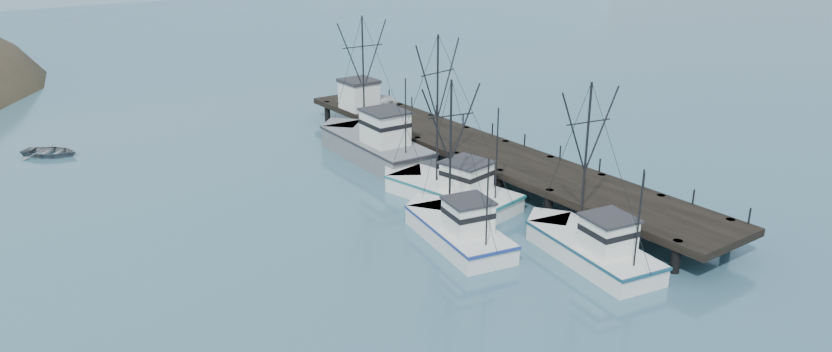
{
  "coord_description": "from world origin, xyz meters",
  "views": [
    {
      "loc": [
        -23.07,
        -26.13,
        19.59
      ],
      "look_at": [
        4.96,
        12.36,
        2.5
      ],
      "focal_mm": 32.0,
      "sensor_mm": 36.0,
      "label": 1
    }
  ],
  "objects": [
    {
      "name": "pier_shed",
      "position": [
        12.53,
        31.83,
        3.42
      ],
      "size": [
        3.0,
        3.2,
        2.8
      ],
      "color": "silver",
      "rests_on": "pier"
    },
    {
      "name": "pickup_truck",
      "position": [
        13.85,
        31.55,
        2.68
      ],
      "size": [
        5.31,
        3.49,
        1.36
      ],
      "primitive_type": "imported",
      "rotation": [
        0.0,
        0.0,
        1.3
      ],
      "color": "silver",
      "rests_on": "pier"
    },
    {
      "name": "motorboat",
      "position": [
        -13.0,
        40.43,
        0.0
      ],
      "size": [
        5.74,
        5.72,
        0.98
      ],
      "primitive_type": "imported",
      "rotation": [
        0.0,
        0.0,
        0.8
      ],
      "color": "slate",
      "rests_on": "ground"
    },
    {
      "name": "trawler_far",
      "position": [
        7.93,
        12.52,
        0.82
      ],
      "size": [
        5.7,
        11.96,
        12.07
      ],
      "color": "white",
      "rests_on": "ground"
    },
    {
      "name": "trawler_near",
      "position": [
        8.74,
        0.06,
        0.82
      ],
      "size": [
        4.96,
        10.75,
        10.9
      ],
      "color": "white",
      "rests_on": "ground"
    },
    {
      "name": "ground",
      "position": [
        0.0,
        0.0,
        0.0
      ],
      "size": [
        400.0,
        400.0,
        0.0
      ],
      "primitive_type": "plane",
      "color": "#325B70",
      "rests_on": "ground"
    },
    {
      "name": "trawler_mid",
      "position": [
        4.0,
        6.77,
        0.82
      ],
      "size": [
        5.11,
        10.52,
        10.46
      ],
      "color": "white",
      "rests_on": "ground"
    },
    {
      "name": "work_vessel",
      "position": [
        8.72,
        23.59,
        1.23
      ],
      "size": [
        4.68,
        14.12,
        12.02
      ],
      "color": "slate",
      "rests_on": "ground"
    },
    {
      "name": "pier",
      "position": [
        14.0,
        16.0,
        1.69
      ],
      "size": [
        6.0,
        44.0,
        2.0
      ],
      "color": "black",
      "rests_on": "ground"
    }
  ]
}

